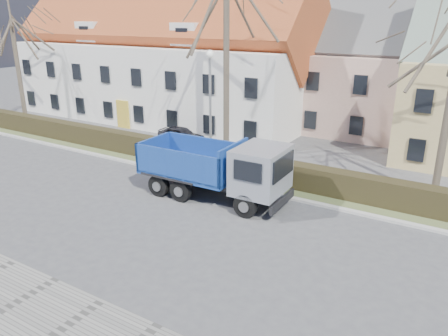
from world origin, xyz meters
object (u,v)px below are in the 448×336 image
Objects in this scene: dump_truck at (209,167)px; cart_frame at (164,170)px; streetlight at (210,109)px; parked_car_a at (181,135)px.

dump_truck is 9.94× the size of cart_frame.
streetlight is (-2.62, 4.22, 1.86)m from dump_truck.
streetlight is at bearing 70.85° from cart_frame.
dump_truck is 2.24× the size of parked_car_a.
streetlight reaches higher than parked_car_a.
cart_frame is at bearing -109.15° from streetlight.
parked_car_a is (-3.23, 5.96, 0.23)m from cart_frame.
streetlight is 1.98× the size of parked_car_a.
streetlight is 8.78× the size of cart_frame.
streetlight is 4.50m from cart_frame.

